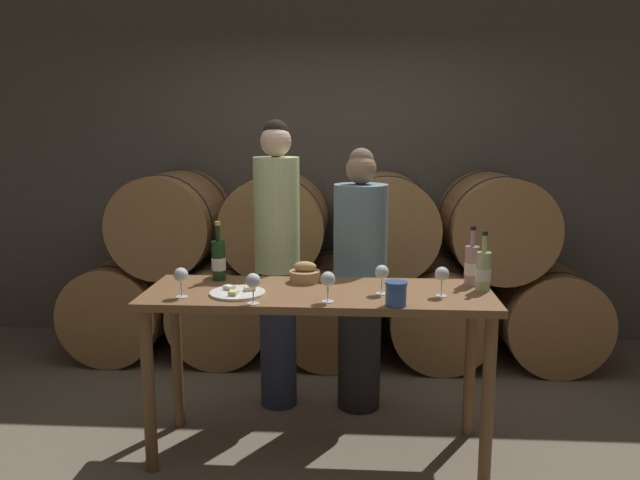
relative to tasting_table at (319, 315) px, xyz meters
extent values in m
plane|color=#726654|center=(0.00, 0.00, -0.78)|extent=(10.00, 10.00, 0.00)
cube|color=#60594F|center=(0.00, 2.04, 0.82)|extent=(10.00, 0.12, 3.20)
cylinder|color=#9E7042|center=(-1.63, 1.49, -0.41)|extent=(0.75, 0.87, 0.75)
cylinder|color=#2D2D33|center=(-1.63, 1.21, -0.41)|extent=(0.76, 0.02, 0.76)
cylinder|color=#2D2D33|center=(-1.63, 1.77, -0.41)|extent=(0.76, 0.02, 0.76)
cylinder|color=#9E7042|center=(-0.82, 1.49, -0.41)|extent=(0.75, 0.87, 0.75)
cylinder|color=#2D2D33|center=(-0.82, 1.21, -0.41)|extent=(0.76, 0.02, 0.76)
cylinder|color=#2D2D33|center=(-0.82, 1.77, -0.41)|extent=(0.76, 0.02, 0.76)
cylinder|color=#9E7042|center=(0.00, 1.49, -0.41)|extent=(0.75, 0.87, 0.75)
cylinder|color=#2D2D33|center=(0.00, 1.21, -0.41)|extent=(0.76, 0.02, 0.76)
cylinder|color=#2D2D33|center=(0.00, 1.77, -0.41)|extent=(0.76, 0.02, 0.76)
cylinder|color=#9E7042|center=(0.82, 1.49, -0.41)|extent=(0.75, 0.87, 0.75)
cylinder|color=#2D2D33|center=(0.82, 1.21, -0.41)|extent=(0.76, 0.02, 0.76)
cylinder|color=#2D2D33|center=(0.82, 1.77, -0.41)|extent=(0.76, 0.02, 0.76)
cylinder|color=#9E7042|center=(1.63, 1.49, -0.41)|extent=(0.75, 0.87, 0.75)
cylinder|color=#2D2D33|center=(1.63, 1.21, -0.41)|extent=(0.76, 0.02, 0.76)
cylinder|color=#2D2D33|center=(1.63, 1.77, -0.41)|extent=(0.76, 0.02, 0.76)
cylinder|color=#9E7042|center=(-1.22, 1.49, 0.26)|extent=(0.75, 0.87, 0.75)
cylinder|color=#2D2D33|center=(-1.22, 1.21, 0.26)|extent=(0.76, 0.02, 0.76)
cylinder|color=#2D2D33|center=(-1.22, 1.77, 0.26)|extent=(0.76, 0.02, 0.76)
cylinder|color=#9E7042|center=(-0.41, 1.49, 0.26)|extent=(0.75, 0.87, 0.75)
cylinder|color=#2D2D33|center=(-0.41, 1.21, 0.26)|extent=(0.76, 0.02, 0.76)
cylinder|color=#2D2D33|center=(-0.41, 1.77, 0.26)|extent=(0.76, 0.02, 0.76)
cylinder|color=#9E7042|center=(0.41, 1.49, 0.26)|extent=(0.75, 0.87, 0.75)
cylinder|color=#2D2D33|center=(0.41, 1.21, 0.26)|extent=(0.76, 0.02, 0.76)
cylinder|color=#2D2D33|center=(0.41, 1.77, 0.26)|extent=(0.76, 0.02, 0.76)
cylinder|color=#9E7042|center=(1.22, 1.49, 0.26)|extent=(0.75, 0.87, 0.75)
cylinder|color=#2D2D33|center=(1.22, 1.21, 0.26)|extent=(0.76, 0.02, 0.76)
cylinder|color=#2D2D33|center=(1.22, 1.77, 0.26)|extent=(0.76, 0.02, 0.76)
cylinder|color=brown|center=(-0.85, -0.25, -0.35)|extent=(0.06, 0.06, 0.87)
cylinder|color=brown|center=(0.85, -0.25, -0.35)|extent=(0.06, 0.06, 0.87)
cylinder|color=brown|center=(-0.85, 0.25, -0.35)|extent=(0.06, 0.06, 0.87)
cylinder|color=brown|center=(0.85, 0.25, -0.35)|extent=(0.06, 0.06, 0.87)
cube|color=brown|center=(0.00, 0.00, 0.11)|extent=(1.83, 0.62, 0.04)
cylinder|color=#2D334C|center=(-0.29, 0.58, -0.34)|extent=(0.23, 0.23, 0.89)
cylinder|color=beige|center=(-0.29, 0.58, 0.45)|extent=(0.28, 0.28, 0.70)
sphere|color=beige|center=(-0.29, 0.58, 0.90)|extent=(0.19, 0.19, 0.19)
sphere|color=black|center=(-0.29, 0.59, 0.95)|extent=(0.15, 0.15, 0.15)
cylinder|color=#232326|center=(0.22, 0.58, -0.39)|extent=(0.27, 0.27, 0.79)
cylinder|color=gray|center=(0.22, 0.58, 0.32)|extent=(0.33, 0.33, 0.63)
sphere|color=#997051|center=(0.22, 0.58, 0.73)|extent=(0.18, 0.18, 0.18)
sphere|color=#75604C|center=(0.22, 0.59, 0.78)|extent=(0.15, 0.15, 0.15)
cylinder|color=#193819|center=(-0.58, 0.20, 0.24)|extent=(0.08, 0.08, 0.22)
cylinder|color=#193819|center=(-0.58, 0.20, 0.40)|extent=(0.03, 0.03, 0.09)
cylinder|color=gold|center=(-0.58, 0.20, 0.45)|extent=(0.03, 0.03, 0.02)
cylinder|color=white|center=(-0.58, 0.20, 0.22)|extent=(0.08, 0.08, 0.07)
cylinder|color=#ADBC7F|center=(0.86, 0.06, 0.23)|extent=(0.08, 0.08, 0.21)
cylinder|color=#ADBC7F|center=(0.86, 0.06, 0.38)|extent=(0.03, 0.03, 0.09)
cylinder|color=black|center=(0.86, 0.06, 0.44)|extent=(0.03, 0.03, 0.02)
cylinder|color=white|center=(0.86, 0.06, 0.22)|extent=(0.08, 0.08, 0.07)
cylinder|color=#BC8E93|center=(0.83, 0.19, 0.24)|extent=(0.08, 0.08, 0.21)
cylinder|color=#BC8E93|center=(0.83, 0.19, 0.39)|extent=(0.03, 0.03, 0.09)
cylinder|color=black|center=(0.83, 0.19, 0.44)|extent=(0.03, 0.03, 0.02)
cylinder|color=white|center=(0.83, 0.19, 0.22)|extent=(0.08, 0.08, 0.07)
cylinder|color=#335693|center=(0.39, -0.25, 0.19)|extent=(0.10, 0.10, 0.12)
cylinder|color=#335693|center=(0.39, -0.25, 0.24)|extent=(0.11, 0.11, 0.01)
cylinder|color=tan|center=(-0.09, 0.19, 0.16)|extent=(0.17, 0.17, 0.06)
ellipsoid|color=tan|center=(-0.09, 0.19, 0.22)|extent=(0.13, 0.08, 0.06)
cylinder|color=white|center=(-0.41, -0.09, 0.14)|extent=(0.29, 0.29, 0.01)
cube|color=#E0CC7F|center=(-0.35, -0.07, 0.16)|extent=(0.07, 0.06, 0.02)
cube|color=beige|center=(-0.46, -0.06, 0.16)|extent=(0.07, 0.07, 0.02)
cube|color=beige|center=(-0.42, -0.16, 0.16)|extent=(0.05, 0.06, 0.02)
cylinder|color=white|center=(-0.69, -0.17, 0.13)|extent=(0.06, 0.06, 0.00)
cylinder|color=white|center=(-0.69, -0.17, 0.18)|extent=(0.01, 0.01, 0.08)
sphere|color=white|center=(-0.69, -0.17, 0.25)|extent=(0.07, 0.07, 0.07)
cylinder|color=white|center=(-0.30, -0.26, 0.13)|extent=(0.06, 0.06, 0.00)
cylinder|color=white|center=(-0.30, -0.26, 0.18)|extent=(0.01, 0.01, 0.08)
sphere|color=white|center=(-0.30, -0.26, 0.25)|extent=(0.07, 0.07, 0.07)
cylinder|color=white|center=(0.06, -0.21, 0.13)|extent=(0.06, 0.06, 0.00)
cylinder|color=white|center=(0.06, -0.21, 0.18)|extent=(0.01, 0.01, 0.08)
sphere|color=white|center=(0.06, -0.21, 0.25)|extent=(0.07, 0.07, 0.07)
cylinder|color=white|center=(0.33, -0.04, 0.13)|extent=(0.06, 0.06, 0.00)
cylinder|color=white|center=(0.33, -0.04, 0.18)|extent=(0.01, 0.01, 0.08)
sphere|color=white|center=(0.33, -0.04, 0.25)|extent=(0.07, 0.07, 0.07)
cylinder|color=white|center=(0.63, -0.07, 0.13)|extent=(0.06, 0.06, 0.00)
cylinder|color=white|center=(0.63, -0.07, 0.18)|extent=(0.01, 0.01, 0.08)
sphere|color=white|center=(0.63, -0.07, 0.25)|extent=(0.07, 0.07, 0.07)
camera|label=1|loc=(0.20, -3.17, 0.98)|focal=35.00mm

